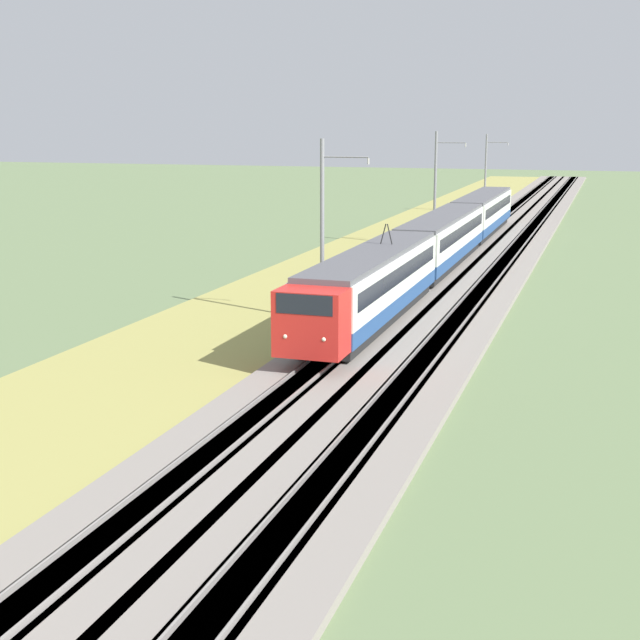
% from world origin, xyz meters
% --- Properties ---
extents(ballast_main, '(240.00, 4.40, 0.30)m').
position_xyz_m(ballast_main, '(50.00, 0.00, 0.15)').
color(ballast_main, gray).
rests_on(ballast_main, ground).
extents(ballast_adjacent, '(240.00, 4.40, 0.30)m').
position_xyz_m(ballast_adjacent, '(50.00, -4.00, 0.15)').
color(ballast_adjacent, gray).
rests_on(ballast_adjacent, ground).
extents(track_main, '(240.00, 1.57, 0.45)m').
position_xyz_m(track_main, '(50.00, 0.00, 0.16)').
color(track_main, '#4C4238').
rests_on(track_main, ground).
extents(track_adjacent, '(240.00, 1.57, 0.45)m').
position_xyz_m(track_adjacent, '(50.00, -4.00, 0.16)').
color(track_adjacent, '#4C4238').
rests_on(track_adjacent, ground).
extents(grass_verge, '(240.00, 10.11, 0.12)m').
position_xyz_m(grass_verge, '(50.00, 6.85, 0.06)').
color(grass_verge, '#99934C').
rests_on(grass_verge, ground).
extents(passenger_train, '(59.70, 2.96, 5.04)m').
position_xyz_m(passenger_train, '(53.58, 0.00, 2.36)').
color(passenger_train, red).
rests_on(passenger_train, ground).
extents(catenary_mast_mid, '(0.22, 2.56, 9.48)m').
position_xyz_m(catenary_mast_mid, '(34.36, 2.72, 4.88)').
color(catenary_mast_mid, slate).
rests_on(catenary_mast_mid, ground).
extents(catenary_mast_far, '(0.22, 2.56, 9.60)m').
position_xyz_m(catenary_mast_far, '(64.61, 2.72, 4.95)').
color(catenary_mast_far, slate).
rests_on(catenary_mast_far, ground).
extents(catenary_mast_distant, '(0.22, 2.56, 9.06)m').
position_xyz_m(catenary_mast_distant, '(94.85, 2.72, 4.67)').
color(catenary_mast_distant, slate).
rests_on(catenary_mast_distant, ground).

